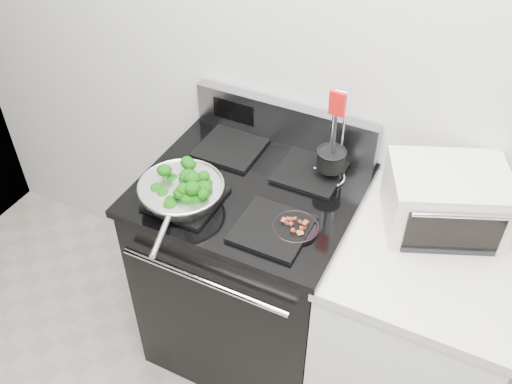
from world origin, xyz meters
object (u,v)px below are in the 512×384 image
Objects in this scene: skillet at (181,192)px; toaster_oven at (445,200)px; gas_range at (251,269)px; bacon_plate at (295,225)px; utensil_holder at (330,164)px.

skillet is 1.02× the size of toaster_oven.
gas_range is 2.38× the size of skillet.
bacon_plate is (0.41, 0.05, -0.03)m from skillet.
skillet reaches higher than bacon_plate.
bacon_plate is at bearing -169.98° from toaster_oven.
utensil_holder is at bearing 153.62° from toaster_oven.
bacon_plate is 0.31m from utensil_holder.
skillet is (-0.18, -0.19, 0.51)m from gas_range.
utensil_holder is (0.42, 0.36, 0.02)m from skillet.
gas_range is 0.57m from skillet.
skillet is at bearing -133.09° from gas_range.
bacon_plate is 0.51m from toaster_oven.
gas_range is 7.02× the size of bacon_plate.
gas_range is 0.61m from utensil_holder.
gas_range is 0.55m from bacon_plate.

